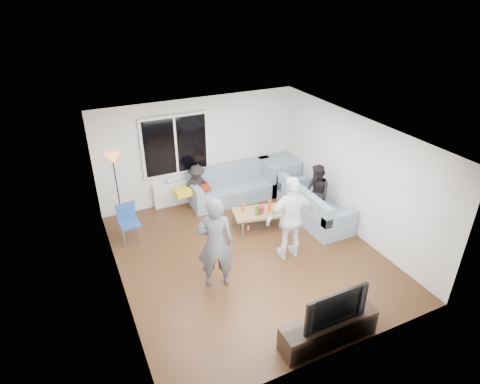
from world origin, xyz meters
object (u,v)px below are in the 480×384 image
tv_console (328,330)px  player_right (291,218)px  sofa_right_section (315,203)px  coffee_table (258,219)px  spectator_back (197,187)px  floor_lamp (117,185)px  spectator_right (316,193)px  television (332,304)px  sofa_back_section (235,184)px  player_left (215,243)px  side_chair (130,224)px

tv_console → player_right: bearing=74.2°
sofa_right_section → coffee_table: 1.39m
sofa_right_section → spectator_back: 2.83m
coffee_table → floor_lamp: bearing=145.1°
spectator_right → television: bearing=-21.2°
player_right → spectator_right: bearing=-135.2°
sofa_back_section → coffee_table: sofa_back_section is taller
player_left → tv_console: bearing=135.6°
player_left → tv_console: size_ratio=1.13×
floor_lamp → tv_console: floor_lamp is taller
side_chair → spectator_back: size_ratio=0.77×
player_left → television: bearing=135.6°
sofa_right_section → side_chair: (-4.07, 0.89, 0.01)m
spectator_back → side_chair: bearing=-153.7°
coffee_table → spectator_right: size_ratio=0.81×
spectator_right → television: size_ratio=1.28×
player_right → spectator_right: size_ratio=1.30×
sofa_right_section → television: 3.64m
player_right → side_chair: bearing=-26.0°
sofa_right_section → floor_lamp: floor_lamp is taller
floor_lamp → television: floor_lamp is taller
player_left → player_right: (1.66, 0.15, -0.02)m
sofa_back_section → player_left: (-1.65, -2.80, 0.48)m
tv_console → side_chair: bearing=118.8°
sofa_right_section → floor_lamp: 4.62m
floor_lamp → player_right: bearing=-48.1°
floor_lamp → player_right: 4.20m
sofa_back_section → tv_console: sofa_back_section is taller
player_right → tv_console: bearing=81.9°
sofa_back_section → spectator_right: (1.29, -1.68, 0.26)m
sofa_back_section → floor_lamp: size_ratio=1.47×
sofa_right_section → side_chair: bearing=77.6°
player_right → sofa_back_section: bearing=-81.9°
side_chair → spectator_back: spectator_back is taller
floor_lamp → spectator_right: size_ratio=1.14×
spectator_right → television: spectator_right is taller
floor_lamp → spectator_back: floor_lamp is taller
sofa_right_section → player_right: (-1.27, -0.98, 0.46)m
sofa_right_section → side_chair: side_chair is taller
sofa_right_section → spectator_right: (0.00, -0.02, 0.26)m
floor_lamp → player_left: (1.14, -3.28, 0.12)m
sofa_right_section → player_left: size_ratio=1.11×
side_chair → player_left: bearing=-66.0°
player_left → television: size_ratio=1.70×
spectator_back → sofa_right_section: bearing=-34.4°
television → coffee_table: bearing=81.1°
sofa_right_section → player_right: 1.67m
television → side_chair: bearing=118.8°
side_chair → tv_console: (2.20, -4.00, -0.21)m
sofa_back_section → television: bearing=-97.0°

